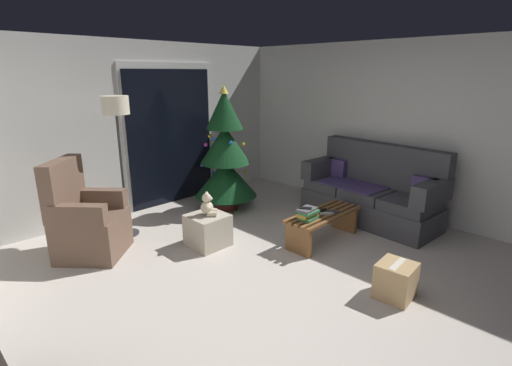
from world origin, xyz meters
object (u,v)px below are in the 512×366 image
at_px(teddy_bear_cream, 208,206).
at_px(cardboard_box_taped_mid_floor, 396,280).
at_px(remote_black, 321,210).
at_px(armchair, 87,222).
at_px(ottoman, 208,230).
at_px(christmas_tree, 225,156).
at_px(cell_phone, 306,208).
at_px(coffee_table, 323,222).
at_px(couch, 372,193).
at_px(remote_silver, 327,214).
at_px(remote_graphite, 333,211).
at_px(floor_lamp, 117,119).
at_px(book_stack, 308,214).

distance_m(teddy_bear_cream, cardboard_box_taped_mid_floor, 2.23).
distance_m(remote_black, armchair, 2.79).
bearing_deg(ottoman, christmas_tree, 39.50).
height_order(remote_black, cell_phone, cell_phone).
xyz_separation_m(coffee_table, teddy_bear_cream, (-1.09, 0.92, 0.26)).
height_order(couch, ottoman, couch).
height_order(armchair, teddy_bear_cream, armchair).
relative_size(remote_silver, ottoman, 0.35).
xyz_separation_m(couch, remote_graphite, (-1.00, -0.02, -0.01)).
xyz_separation_m(ottoman, teddy_bear_cream, (0.01, -0.01, 0.32)).
bearing_deg(teddy_bear_cream, cardboard_box_taped_mid_floor, -75.72).
xyz_separation_m(remote_graphite, christmas_tree, (-0.19, 1.82, 0.45)).
bearing_deg(coffee_table, christmas_tree, 92.57).
relative_size(coffee_table, cell_phone, 7.64).
xyz_separation_m(ottoman, cardboard_box_taped_mid_floor, (0.55, -2.14, -0.03)).
xyz_separation_m(christmas_tree, teddy_bear_cream, (-1.01, -0.85, -0.32)).
distance_m(floor_lamp, cardboard_box_taped_mid_floor, 3.59).
relative_size(cell_phone, armchair, 0.13).
relative_size(remote_black, armchair, 0.14).
height_order(remote_silver, cell_phone, cell_phone).
bearing_deg(teddy_bear_cream, remote_black, -37.49).
relative_size(cell_phone, cardboard_box_taped_mid_floor, 0.40).
bearing_deg(cardboard_box_taped_mid_floor, armchair, 119.84).
height_order(remote_black, teddy_bear_cream, teddy_bear_cream).
relative_size(cell_phone, ottoman, 0.33).
height_order(remote_graphite, ottoman, remote_graphite).
xyz_separation_m(floor_lamp, cardboard_box_taped_mid_floor, (1.09, -3.15, -1.34)).
xyz_separation_m(cell_phone, cardboard_box_taped_mid_floor, (-0.22, -1.26, -0.34)).
relative_size(armchair, teddy_bear_cream, 3.96).
relative_size(book_stack, teddy_bear_cream, 0.89).
bearing_deg(remote_silver, book_stack, -67.47).
bearing_deg(remote_graphite, cell_phone, -41.96).
bearing_deg(cardboard_box_taped_mid_floor, teddy_bear_cream, 104.28).
distance_m(remote_silver, teddy_bear_cream, 1.45).
bearing_deg(couch, coffee_table, 177.75).
distance_m(remote_black, cell_phone, 0.37).
relative_size(remote_graphite, floor_lamp, 0.09).
height_order(remote_graphite, remote_black, same).
bearing_deg(remote_graphite, remote_silver, -30.77).
height_order(book_stack, cardboard_box_taped_mid_floor, book_stack).
bearing_deg(coffee_table, cell_phone, 173.36).
bearing_deg(armchair, cardboard_box_taped_mid_floor, -60.16).
xyz_separation_m(coffee_table, remote_silver, (-0.02, -0.06, 0.13)).
relative_size(couch, cell_phone, 13.80).
distance_m(remote_graphite, remote_silver, 0.13).
bearing_deg(ottoman, remote_graphite, -39.24).
distance_m(book_stack, armchair, 2.56).
height_order(coffee_table, ottoman, ottoman).
xyz_separation_m(coffee_table, armchair, (-2.22, 1.71, 0.15)).
xyz_separation_m(floor_lamp, teddy_bear_cream, (0.55, -1.02, -0.99)).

